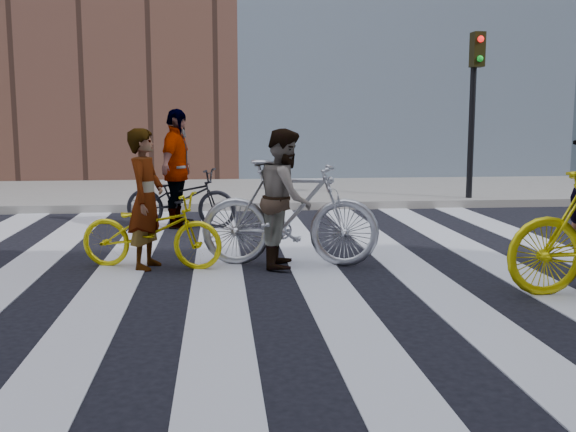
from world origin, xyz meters
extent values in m
plane|color=black|center=(0.00, 0.00, 0.00)|extent=(100.00, 100.00, 0.00)
cube|color=gray|center=(0.00, 7.50, 0.07)|extent=(100.00, 5.00, 0.15)
cube|color=silver|center=(-2.75, 0.00, 0.01)|extent=(0.55, 10.00, 0.01)
cube|color=silver|center=(-1.65, 0.00, 0.01)|extent=(0.55, 10.00, 0.01)
cube|color=silver|center=(-0.55, 0.00, 0.01)|extent=(0.55, 10.00, 0.01)
cube|color=silver|center=(0.55, 0.00, 0.01)|extent=(0.55, 10.00, 0.01)
cube|color=silver|center=(1.65, 0.00, 0.01)|extent=(0.55, 10.00, 0.01)
cube|color=silver|center=(2.75, 0.00, 0.01)|extent=(0.55, 10.00, 0.01)
cylinder|color=black|center=(4.40, 5.40, 1.60)|extent=(0.12, 0.12, 3.20)
cube|color=black|center=(4.40, 5.25, 3.00)|extent=(0.22, 0.28, 0.65)
sphere|color=red|center=(4.40, 5.10, 3.18)|extent=(0.12, 0.12, 0.12)
sphere|color=#0CCC26|center=(4.40, 5.10, 2.82)|extent=(0.12, 0.12, 0.12)
imported|color=yellow|center=(-1.30, 0.34, 0.44)|extent=(1.76, 0.99, 0.88)
imported|color=#BABCC5|center=(0.29, 0.28, 0.62)|extent=(2.14, 0.93, 1.24)
imported|color=black|center=(-1.12, 3.21, 0.47)|extent=(1.88, 1.06, 0.93)
imported|color=slate|center=(-1.35, 0.34, 0.80)|extent=(0.52, 0.66, 1.60)
imported|color=slate|center=(0.24, 0.28, 0.80)|extent=(0.73, 0.87, 1.60)
imported|color=slate|center=(-1.17, 3.21, 0.93)|extent=(0.72, 1.17, 1.86)
camera|label=1|loc=(-0.53, -7.40, 1.72)|focal=42.00mm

